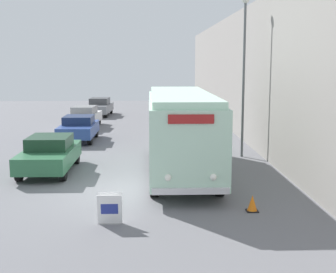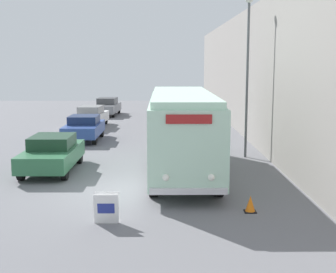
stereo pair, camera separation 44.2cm
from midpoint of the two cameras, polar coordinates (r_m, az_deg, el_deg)
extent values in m
plane|color=slate|center=(16.73, -5.13, -6.62)|extent=(80.00, 80.00, 0.00)
cube|color=gray|center=(26.64, 9.40, 7.39)|extent=(0.30, 60.00, 7.62)
cylinder|color=black|center=(15.89, -2.49, -5.71)|extent=(0.28, 0.93, 0.93)
cylinder|color=black|center=(16.03, 5.49, -5.61)|extent=(0.28, 0.93, 0.93)
cylinder|color=black|center=(22.79, -2.41, -1.21)|extent=(0.28, 0.93, 0.93)
cylinder|color=black|center=(22.89, 3.14, -1.17)|extent=(0.28, 0.93, 0.93)
cube|color=#B2DBC1|center=(19.12, 0.85, 0.78)|extent=(2.54, 9.86, 2.60)
cube|color=silver|center=(18.97, 0.86, 5.02)|extent=(2.33, 9.47, 0.24)
cube|color=silver|center=(14.48, 1.90, -6.67)|extent=(2.41, 0.12, 0.20)
sphere|color=white|center=(14.37, -0.89, -5.02)|extent=(0.22, 0.22, 0.22)
sphere|color=white|center=(14.47, 4.66, -4.95)|extent=(0.22, 0.22, 0.22)
cube|color=maroon|center=(14.09, 1.93, 2.13)|extent=(1.39, 0.06, 0.28)
cube|color=gray|center=(13.55, -8.02, -10.44)|extent=(0.62, 0.19, 0.01)
cube|color=white|center=(13.34, -8.10, -8.81)|extent=(0.69, 0.18, 0.87)
cube|color=white|center=(13.49, -8.03, -8.62)|extent=(0.69, 0.18, 0.87)
cube|color=navy|center=(13.32, -8.11, -8.75)|extent=(0.48, 0.06, 0.30)
cylinder|color=#595E60|center=(22.47, 8.63, 6.69)|extent=(0.12, 0.12, 7.27)
cylinder|color=black|center=(18.87, -18.35, -4.24)|extent=(0.22, 0.65, 0.65)
cylinder|color=black|center=(18.46, -13.32, -4.30)|extent=(0.22, 0.65, 0.65)
cylinder|color=black|center=(21.80, -16.06, -2.39)|extent=(0.22, 0.65, 0.65)
cylinder|color=black|center=(21.45, -11.69, -2.41)|extent=(0.22, 0.65, 0.65)
cube|color=#2D6642|center=(20.06, -14.84, -2.36)|extent=(1.97, 4.52, 0.65)
cube|color=#193824|center=(20.06, -14.84, -0.67)|extent=(1.67, 2.04, 0.51)
cylinder|color=black|center=(26.46, -13.52, -0.27)|extent=(0.22, 0.71, 0.71)
cylinder|color=black|center=(26.17, -9.98, -0.26)|extent=(0.22, 0.71, 0.71)
cylinder|color=black|center=(29.15, -12.41, 0.61)|extent=(0.22, 0.71, 0.71)
cylinder|color=black|center=(28.89, -9.20, 0.63)|extent=(0.22, 0.71, 0.71)
cube|color=#2D478C|center=(27.61, -11.28, 0.85)|extent=(1.95, 4.20, 0.63)
cube|color=#19274D|center=(27.64, -11.28, 2.01)|extent=(1.64, 1.90, 0.46)
cylinder|color=black|center=(31.93, -12.47, 1.24)|extent=(0.22, 0.62, 0.62)
cylinder|color=black|center=(31.60, -9.86, 1.24)|extent=(0.22, 0.62, 0.62)
cylinder|color=black|center=(35.13, -11.15, 1.97)|extent=(0.22, 0.62, 0.62)
cylinder|color=black|center=(34.82, -8.77, 1.97)|extent=(0.22, 0.62, 0.62)
cube|color=silver|center=(33.32, -10.56, 2.19)|extent=(2.07, 4.83, 0.66)
cube|color=gray|center=(33.37, -10.55, 3.21)|extent=(1.63, 2.22, 0.51)
cylinder|color=black|center=(39.37, -10.11, 2.73)|extent=(0.22, 0.61, 0.61)
cylinder|color=black|center=(39.10, -7.90, 2.74)|extent=(0.22, 0.61, 0.61)
cylinder|color=black|center=(42.47, -9.30, 3.20)|extent=(0.22, 0.61, 0.61)
cylinder|color=black|center=(42.22, -7.24, 3.21)|extent=(0.22, 0.61, 0.61)
cube|color=slate|center=(40.75, -8.64, 3.45)|extent=(2.05, 4.67, 0.67)
cube|color=#3F4043|center=(40.81, -8.63, 4.31)|extent=(1.64, 2.14, 0.53)
cube|color=black|center=(14.65, 9.36, -8.93)|extent=(0.36, 0.36, 0.03)
cone|color=orange|center=(14.57, 9.38, -7.99)|extent=(0.30, 0.30, 0.47)
camera|label=1|loc=(0.22, -90.76, -0.12)|focal=50.00mm
camera|label=2|loc=(0.22, 89.24, 0.12)|focal=50.00mm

